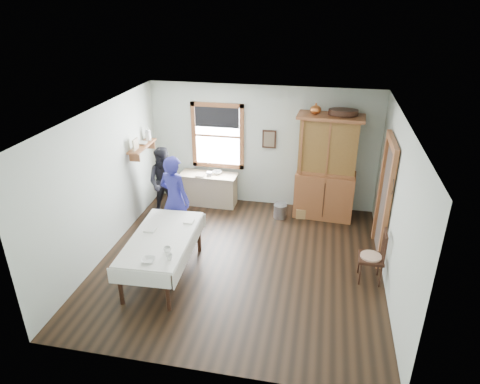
# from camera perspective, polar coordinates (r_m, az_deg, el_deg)

# --- Properties ---
(room) EXTENTS (5.01, 5.01, 2.70)m
(room) POSITION_cam_1_polar(r_m,az_deg,el_deg) (7.17, -0.00, -0.42)
(room) COLOR black
(room) RESTS_ON ground
(window) EXTENTS (1.18, 0.07, 1.48)m
(window) POSITION_cam_1_polar(r_m,az_deg,el_deg) (9.52, -3.01, 7.94)
(window) COLOR white
(window) RESTS_ON room
(doorway) EXTENTS (0.09, 1.14, 2.22)m
(doorway) POSITION_cam_1_polar(r_m,az_deg,el_deg) (8.00, 18.79, -0.53)
(doorway) COLOR #443931
(doorway) RESTS_ON room
(wall_shelf) EXTENTS (0.24, 1.00, 0.44)m
(wall_shelf) POSITION_cam_1_polar(r_m,az_deg,el_deg) (9.15, -12.84, 6.21)
(wall_shelf) COLOR #9A592F
(wall_shelf) RESTS_ON room
(framed_picture) EXTENTS (0.30, 0.04, 0.40)m
(framed_picture) POSITION_cam_1_polar(r_m,az_deg,el_deg) (9.33, 3.91, 7.03)
(framed_picture) COLOR #391F13
(framed_picture) RESTS_ON room
(rug_beater) EXTENTS (0.01, 0.27, 0.27)m
(rug_beater) POSITION_cam_1_polar(r_m,az_deg,el_deg) (7.28, 19.77, 1.59)
(rug_beater) COLOR black
(rug_beater) RESTS_ON room
(work_counter) EXTENTS (1.28, 0.50, 0.73)m
(work_counter) POSITION_cam_1_polar(r_m,az_deg,el_deg) (9.76, -4.17, 0.39)
(work_counter) COLOR tan
(work_counter) RESTS_ON room
(china_hutch) EXTENTS (1.36, 0.71, 2.24)m
(china_hutch) POSITION_cam_1_polar(r_m,az_deg,el_deg) (9.09, 11.46, 3.18)
(china_hutch) COLOR #9A592F
(china_hutch) RESTS_ON room
(dining_table) EXTENTS (1.10, 1.97, 0.77)m
(dining_table) POSITION_cam_1_polar(r_m,az_deg,el_deg) (7.44, -10.23, -8.42)
(dining_table) COLOR silver
(dining_table) RESTS_ON room
(spindle_chair) EXTENTS (0.46, 0.46, 0.96)m
(spindle_chair) POSITION_cam_1_polar(r_m,az_deg,el_deg) (7.48, 17.14, -8.14)
(spindle_chair) COLOR #391F13
(spindle_chair) RESTS_ON room
(pail) EXTENTS (0.30, 0.30, 0.30)m
(pail) POSITION_cam_1_polar(r_m,az_deg,el_deg) (9.28, 5.38, -2.54)
(pail) COLOR gray
(pail) RESTS_ON room
(wicker_basket) EXTENTS (0.41, 0.32, 0.22)m
(wicker_basket) POSITION_cam_1_polar(r_m,az_deg,el_deg) (9.39, 8.57, -2.64)
(wicker_basket) COLOR #AF814F
(wicker_basket) RESTS_ON room
(woman_blue) EXTENTS (0.69, 0.57, 1.63)m
(woman_blue) POSITION_cam_1_polar(r_m,az_deg,el_deg) (8.20, -8.65, -1.44)
(woman_blue) COLOR navy
(woman_blue) RESTS_ON room
(figure_dark) EXTENTS (0.74, 0.60, 1.43)m
(figure_dark) POSITION_cam_1_polar(r_m,az_deg,el_deg) (9.25, -9.93, 0.96)
(figure_dark) COLOR black
(figure_dark) RESTS_ON room
(table_cup_a) EXTENTS (0.15, 0.15, 0.09)m
(table_cup_a) POSITION_cam_1_polar(r_m,az_deg,el_deg) (6.79, -9.66, -7.58)
(table_cup_a) COLOR silver
(table_cup_a) RESTS_ON dining_table
(table_cup_b) EXTENTS (0.12, 0.12, 0.09)m
(table_cup_b) POSITION_cam_1_polar(r_m,az_deg,el_deg) (6.61, -9.40, -8.55)
(table_cup_b) COLOR silver
(table_cup_b) RESTS_ON dining_table
(table_bowl) EXTENTS (0.26, 0.26, 0.06)m
(table_bowl) POSITION_cam_1_polar(r_m,az_deg,el_deg) (6.63, -12.10, -8.86)
(table_bowl) COLOR silver
(table_bowl) RESTS_ON dining_table
(counter_book) EXTENTS (0.18, 0.23, 0.02)m
(counter_book) POSITION_cam_1_polar(r_m,az_deg,el_deg) (9.61, -5.88, 2.35)
(counter_book) COLOR brown
(counter_book) RESTS_ON work_counter
(counter_bowl) EXTENTS (0.27, 0.27, 0.07)m
(counter_bowl) POSITION_cam_1_polar(r_m,az_deg,el_deg) (9.62, -3.06, 2.62)
(counter_bowl) COLOR silver
(counter_bowl) RESTS_ON work_counter
(shelf_bowl) EXTENTS (0.22, 0.22, 0.05)m
(shelf_bowl) POSITION_cam_1_polar(r_m,az_deg,el_deg) (9.15, -12.83, 6.38)
(shelf_bowl) COLOR silver
(shelf_bowl) RESTS_ON wall_shelf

